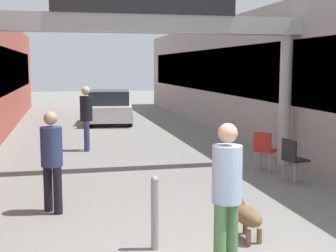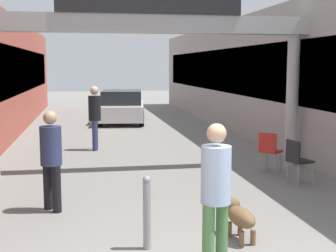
# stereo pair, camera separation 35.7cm
# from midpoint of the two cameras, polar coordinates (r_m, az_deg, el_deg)

# --- Properties ---
(storefront_right) EXTENTS (3.00, 26.00, 3.93)m
(storefront_right) POSITION_cam_midpoint_polar(r_m,az_deg,el_deg) (16.41, 11.44, 5.92)
(storefront_right) COLOR #9E9993
(storefront_right) RESTS_ON ground_plane
(arcade_sign_gateway) EXTENTS (7.40, 0.47, 4.06)m
(arcade_sign_gateway) POSITION_cam_midpoint_polar(r_m,az_deg,el_deg) (10.27, -3.88, 10.41)
(arcade_sign_gateway) COLOR #B2B2B2
(arcade_sign_gateway) RESTS_ON ground_plane
(pedestrian_with_dog) EXTENTS (0.47, 0.47, 1.70)m
(pedestrian_with_dog) POSITION_cam_midpoint_polar(r_m,az_deg,el_deg) (5.34, 5.27, -7.39)
(pedestrian_with_dog) COLOR #4C7F47
(pedestrian_with_dog) RESTS_ON ground_plane
(pedestrian_companion) EXTENTS (0.48, 0.48, 1.62)m
(pedestrian_companion) POSITION_cam_midpoint_polar(r_m,az_deg,el_deg) (7.64, -15.30, -3.50)
(pedestrian_companion) COLOR black
(pedestrian_companion) RESTS_ON ground_plane
(pedestrian_carrying_crate) EXTENTS (0.37, 0.39, 1.77)m
(pedestrian_carrying_crate) POSITION_cam_midpoint_polar(r_m,az_deg,el_deg) (13.03, -10.71, 1.46)
(pedestrian_carrying_crate) COLOR navy
(pedestrian_carrying_crate) RESTS_ON ground_plane
(dog_on_leash) EXTENTS (0.35, 0.73, 0.52)m
(dog_on_leash) POSITION_cam_midpoint_polar(r_m,az_deg,el_deg) (6.49, 7.79, -10.67)
(dog_on_leash) COLOR brown
(dog_on_leash) RESTS_ON ground_plane
(bollard_post_metal) EXTENTS (0.10, 0.10, 0.96)m
(bollard_post_metal) POSITION_cam_midpoint_polar(r_m,az_deg,el_deg) (6.02, -3.35, -10.47)
(bollard_post_metal) COLOR gray
(bollard_post_metal) RESTS_ON ground_plane
(cafe_chair_black_nearer) EXTENTS (0.48, 0.48, 0.89)m
(cafe_chair_black_nearer) POSITION_cam_midpoint_polar(r_m,az_deg,el_deg) (9.55, 13.95, -3.66)
(cafe_chair_black_nearer) COLOR gray
(cafe_chair_black_nearer) RESTS_ON ground_plane
(cafe_chair_red_farther) EXTENTS (0.57, 0.57, 0.89)m
(cafe_chair_red_farther) POSITION_cam_midpoint_polar(r_m,az_deg,el_deg) (10.45, 10.67, -2.63)
(cafe_chair_red_farther) COLOR gray
(cafe_chair_red_farther) RESTS_ON ground_plane
(parked_car_white) EXTENTS (2.20, 4.18, 1.33)m
(parked_car_white) POSITION_cam_midpoint_polar(r_m,az_deg,el_deg) (19.49, -7.65, 2.31)
(parked_car_white) COLOR silver
(parked_car_white) RESTS_ON ground_plane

